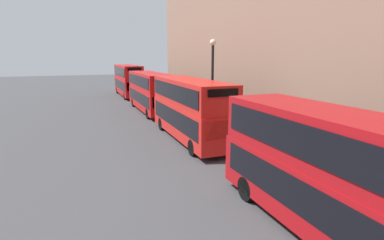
{
  "coord_description": "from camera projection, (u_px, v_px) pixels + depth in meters",
  "views": [
    {
      "loc": [
        -5.74,
        -0.68,
        5.79
      ],
      "look_at": [
        0.48,
        15.27,
        2.14
      ],
      "focal_mm": 28.0,
      "sensor_mm": 36.0,
      "label": 1
    }
  ],
  "objects": [
    {
      "name": "bus_leading",
      "position": [
        354.0,
        179.0,
        8.69
      ],
      "size": [
        2.59,
        10.97,
        4.13
      ],
      "color": "#A80F14",
      "rests_on": "ground"
    },
    {
      "name": "bus_second_in_queue",
      "position": [
        190.0,
        107.0,
        20.81
      ],
      "size": [
        2.59,
        10.02,
        4.23
      ],
      "color": "red",
      "rests_on": "ground"
    },
    {
      "name": "bus_third_in_queue",
      "position": [
        150.0,
        90.0,
        31.63
      ],
      "size": [
        2.59,
        10.79,
        4.1
      ],
      "color": "red",
      "rests_on": "ground"
    },
    {
      "name": "bus_trailing",
      "position": [
        128.0,
        79.0,
        44.08
      ],
      "size": [
        2.59,
        10.92,
        4.51
      ],
      "color": "red",
      "rests_on": "ground"
    },
    {
      "name": "street_lamp",
      "position": [
        212.0,
        79.0,
        21.07
      ],
      "size": [
        0.44,
        0.44,
        6.95
      ],
      "color": "black",
      "rests_on": "ground"
    },
    {
      "name": "pedestrian",
      "position": [
        348.0,
        186.0,
        11.59
      ],
      "size": [
        0.36,
        0.36,
        1.83
      ],
      "color": "brown",
      "rests_on": "ground"
    }
  ]
}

